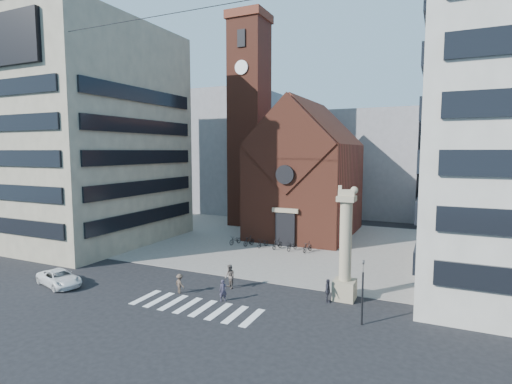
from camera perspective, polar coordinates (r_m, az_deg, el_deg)
ground at (r=32.94m, az=-6.51°, el=-14.06°), size 120.00×120.00×0.00m
piazza at (r=49.49m, az=5.06°, el=-7.19°), size 46.00×30.00×0.05m
zebra_crossing at (r=30.30m, az=-8.65°, el=-15.90°), size 10.20×3.20×0.01m
church at (r=54.03m, az=7.30°, el=2.42°), size 12.00×16.65×18.00m
campanile at (r=60.54m, az=-0.95°, el=10.18°), size 5.50×5.50×31.20m
building_left at (r=54.24m, az=-23.25°, el=7.31°), size 18.00×20.00×26.00m
bg_block_left at (r=75.62m, az=-3.84°, el=5.73°), size 16.00×14.00×22.00m
bg_block_mid at (r=72.17m, az=16.68°, el=3.90°), size 14.00×12.00×18.00m
bg_block_right at (r=68.66m, az=29.79°, el=5.78°), size 16.00×14.00×24.00m
lion_column at (r=31.04m, az=12.65°, el=-8.74°), size 1.63×1.60×8.68m
traffic_light at (r=27.26m, az=14.98°, el=-13.45°), size 0.13×0.16×4.30m
white_car at (r=37.80m, az=-26.28°, el=-10.97°), size 5.08×3.32×1.30m
pedestrian_0 at (r=30.85m, az=-4.72°, el=-13.85°), size 0.70×0.68×1.62m
pedestrian_1 at (r=33.39m, az=-3.76°, el=-11.97°), size 1.21×1.17×1.97m
pedestrian_2 at (r=30.95m, az=10.21°, el=-13.71°), size 0.62×1.10×1.77m
pedestrian_3 at (r=32.88m, az=-10.83°, el=-12.73°), size 1.14×0.89×1.56m
scooter_0 at (r=48.27m, az=-2.97°, el=-6.86°), size 1.15×2.06×1.03m
scooter_1 at (r=47.47m, az=-1.02°, el=-7.00°), size 1.00×1.97×1.14m
scooter_2 at (r=46.74m, az=0.99°, el=-7.28°), size 1.15×2.06×1.03m
scooter_3 at (r=46.05m, az=3.06°, el=-7.41°), size 1.00×1.97×1.14m
scooter_4 at (r=45.45m, az=5.19°, el=-7.68°), size 1.15×2.06×1.03m
scooter_5 at (r=44.88m, az=7.38°, el=-7.81°), size 1.00×1.97×1.14m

